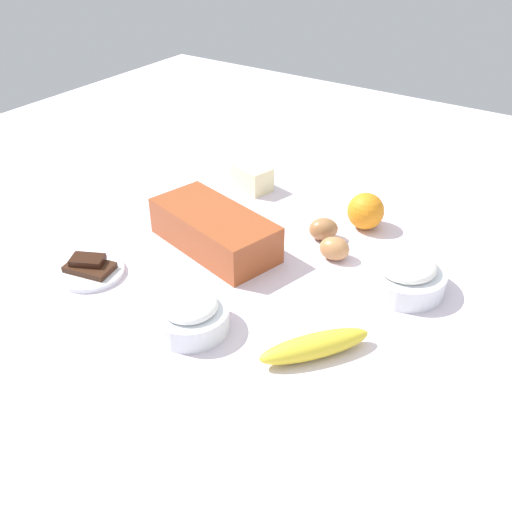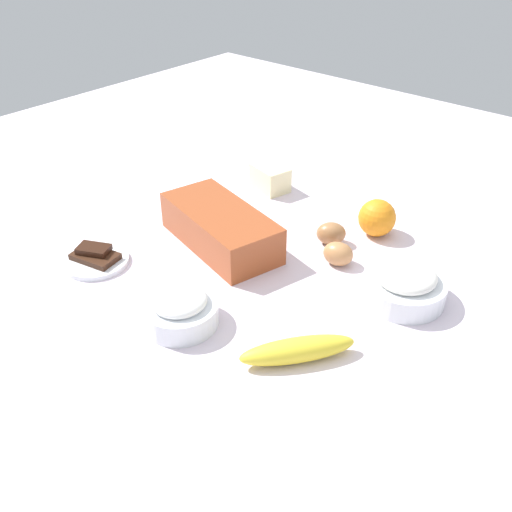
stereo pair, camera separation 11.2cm
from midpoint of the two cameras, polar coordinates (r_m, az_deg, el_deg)
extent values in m
cube|color=silver|center=(1.15, 2.79, -2.18)|extent=(2.40, 2.40, 0.02)
cube|color=#9E4723|center=(1.21, -0.85, 2.71)|extent=(0.30, 0.19, 0.08)
cube|color=black|center=(1.21, -0.85, 2.88)|extent=(0.29, 0.18, 0.07)
cylinder|color=white|center=(1.11, 17.04, -3.26)|extent=(0.15, 0.15, 0.04)
torus|color=white|center=(1.10, 17.20, -2.48)|extent=(0.15, 0.15, 0.01)
ellipsoid|color=white|center=(1.09, 17.31, -1.92)|extent=(0.11, 0.11, 0.04)
cylinder|color=white|center=(1.01, -4.14, -5.80)|extent=(0.13, 0.13, 0.04)
torus|color=white|center=(1.00, -4.18, -5.01)|extent=(0.13, 0.13, 0.01)
ellipsoid|color=white|center=(0.99, -4.20, -4.47)|extent=(0.10, 0.10, 0.03)
ellipsoid|color=yellow|center=(0.94, 7.51, -9.21)|extent=(0.15, 0.18, 0.04)
sphere|color=orange|center=(1.28, 14.20, 3.56)|extent=(0.08, 0.08, 0.08)
cube|color=#F4EDB2|center=(1.44, 3.62, 7.54)|extent=(0.10, 0.08, 0.06)
ellipsoid|color=#B67B4B|center=(1.17, 10.73, 0.13)|extent=(0.07, 0.06, 0.05)
ellipsoid|color=#A16C41|center=(1.24, 9.92, 2.11)|extent=(0.08, 0.08, 0.05)
cylinder|color=white|center=(1.19, -12.79, -0.57)|extent=(0.13, 0.13, 0.01)
cube|color=#381E11|center=(1.19, -12.85, -0.13)|extent=(0.10, 0.07, 0.01)
cube|color=black|center=(1.19, -13.01, 0.57)|extent=(0.07, 0.06, 0.01)
camera|label=1|loc=(0.06, -87.14, 1.87)|focal=40.99mm
camera|label=2|loc=(0.06, 92.86, -1.87)|focal=40.99mm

